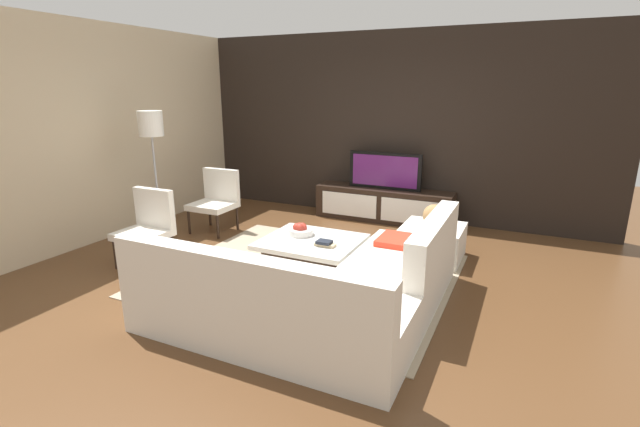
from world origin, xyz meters
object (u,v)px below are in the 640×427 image
accent_chair_near (148,223)px  decorative_ball (434,215)px  book_stack (325,243)px  ottoman (432,242)px  accent_chair_far (217,197)px  fruit_bowl (301,230)px  media_console (384,205)px  sectional_couch (325,292)px  floor_lamp (151,132)px  television (385,171)px  coffee_table (311,255)px

accent_chair_near → decorative_ball: 3.32m
book_stack → ottoman: bearing=51.6°
accent_chair_far → book_stack: size_ratio=3.98×
fruit_bowl → book_stack: fruit_bowl is taller
media_console → sectional_couch: sectional_couch is taller
accent_chair_near → floor_lamp: (-0.57, 0.74, 0.94)m
sectional_couch → fruit_bowl: size_ratio=8.46×
ottoman → sectional_couch: bearing=-104.6°
media_console → television: television is taller
accent_chair_near → fruit_bowl: accent_chair_near is taller
television → coffee_table: (-0.10, -2.30, -0.57)m
accent_chair_near → book_stack: (2.03, 0.44, -0.08)m
television → coffee_table: bearing=-92.5°
coffee_table → decorative_ball: bearing=42.0°
television → book_stack: size_ratio=5.10×
accent_chair_near → book_stack: size_ratio=3.98×
media_console → accent_chair_far: (-2.00, -1.48, 0.24)m
sectional_couch → floor_lamp: 3.39m
floor_lamp → book_stack: floor_lamp is taller
sectional_couch → floor_lamp: bearing=159.1°
ottoman → accent_chair_far: size_ratio=0.80×
accent_chair_near → floor_lamp: bearing=126.8°
coffee_table → book_stack: size_ratio=4.79×
sectional_couch → accent_chair_far: 3.08m
book_stack → media_console: bearing=92.8°
television → ottoman: 1.74m
decorative_ball → floor_lamp: bearing=-166.7°
media_console → accent_chair_far: 2.51m
coffee_table → floor_lamp: floor_lamp is taller
coffee_table → decorative_ball: (1.12, 1.01, 0.33)m
sectional_couch → fruit_bowl: sectional_couch is taller
accent_chair_far → decorative_ball: bearing=-4.2°
ottoman → television: bearing=128.3°
floor_lamp → fruit_bowl: bearing=-2.1°
book_stack → floor_lamp: bearing=173.2°
fruit_bowl → accent_chair_far: (-1.72, 0.71, 0.05)m
media_console → fruit_bowl: (-0.28, -2.20, 0.19)m
coffee_table → accent_chair_far: size_ratio=1.20×
coffee_table → fruit_bowl: fruit_bowl is taller
coffee_table → floor_lamp: bearing=175.6°
television → fruit_bowl: bearing=-97.4°
television → coffee_table: size_ratio=1.06×
book_stack → sectional_couch: bearing=-65.0°
accent_chair_far → book_stack: (2.12, -0.94, -0.08)m
floor_lamp → accent_chair_far: 1.23m
coffee_table → decorative_ball: size_ratio=3.96×
sectional_couch → decorative_ball: size_ratio=8.97×
floor_lamp → accent_chair_near: bearing=-52.6°
accent_chair_near → ottoman: size_ratio=1.24×
television → floor_lamp: (-2.48, -2.12, 0.65)m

